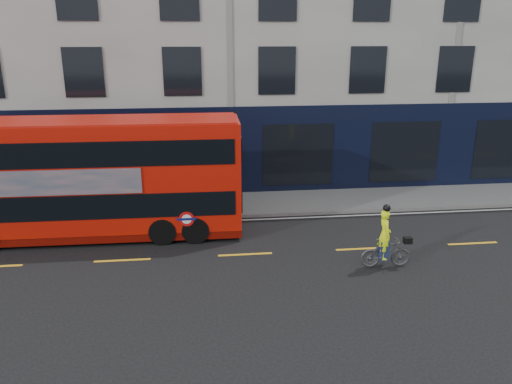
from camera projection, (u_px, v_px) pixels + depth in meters
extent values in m
plane|color=black|center=(250.00, 275.00, 15.16)|extent=(120.00, 120.00, 0.00)
cube|color=gray|center=(234.00, 204.00, 21.29)|extent=(60.00, 3.00, 0.12)
cube|color=slate|center=(237.00, 216.00, 19.87)|extent=(60.00, 0.12, 0.13)
cube|color=beige|center=(223.00, 23.00, 25.19)|extent=(50.00, 10.00, 15.00)
cube|color=black|center=(231.00, 152.00, 22.11)|extent=(50.00, 0.08, 4.00)
cube|color=silver|center=(238.00, 220.00, 19.61)|extent=(58.00, 0.10, 0.01)
cube|color=red|center=(91.00, 174.00, 17.49)|extent=(10.46, 2.50, 3.74)
cube|color=#650A04|center=(96.00, 228.00, 18.10)|extent=(10.46, 2.45, 0.28)
cube|color=black|center=(93.00, 197.00, 17.74)|extent=(10.04, 2.54, 0.85)
cube|color=black|center=(88.00, 147.00, 17.20)|extent=(10.04, 2.54, 0.85)
cube|color=#A7150B|center=(85.00, 121.00, 16.92)|extent=(10.25, 2.40, 0.08)
cube|color=black|center=(240.00, 192.00, 18.25)|extent=(0.07, 2.13, 0.85)
cube|color=black|center=(239.00, 144.00, 17.70)|extent=(0.07, 2.13, 0.85)
cube|color=#9D726D|center=(53.00, 183.00, 16.23)|extent=(5.69, 0.11, 0.85)
cylinder|color=red|center=(187.00, 219.00, 17.07)|extent=(0.53, 0.03, 0.53)
cylinder|color=white|center=(187.00, 219.00, 17.07)|extent=(0.34, 0.02, 0.34)
cube|color=#0C1459|center=(187.00, 219.00, 17.06)|extent=(0.66, 0.03, 0.09)
cylinder|color=black|center=(196.00, 219.00, 18.39)|extent=(0.98, 2.43, 0.95)
cylinder|color=black|center=(165.00, 220.00, 18.28)|extent=(0.98, 2.43, 0.95)
imported|color=#4C4E52|center=(386.00, 253.00, 15.57)|extent=(1.60, 0.50, 0.95)
imported|color=#D1EB10|center=(385.00, 234.00, 15.38)|extent=(0.39, 0.59, 1.57)
cube|color=black|center=(408.00, 240.00, 15.50)|extent=(0.26, 0.20, 0.20)
cube|color=#1D254E|center=(383.00, 250.00, 15.53)|extent=(0.28, 0.35, 0.63)
sphere|color=black|center=(387.00, 208.00, 15.12)|extent=(0.23, 0.23, 0.23)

